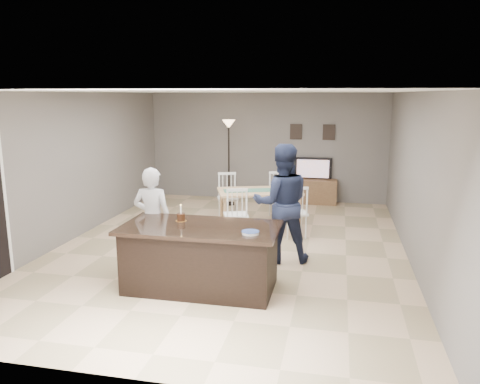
% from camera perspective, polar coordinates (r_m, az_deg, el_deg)
% --- Properties ---
extents(floor, '(8.00, 8.00, 0.00)m').
position_cam_1_polar(floor, '(8.33, -1.17, -6.77)').
color(floor, tan).
rests_on(floor, ground).
extents(room_shell, '(8.00, 8.00, 8.00)m').
position_cam_1_polar(room_shell, '(7.96, -1.22, 4.75)').
color(room_shell, slate).
rests_on(room_shell, floor).
extents(kitchen_island, '(2.15, 1.10, 0.90)m').
position_cam_1_polar(kitchen_island, '(6.54, -4.81, -7.90)').
color(kitchen_island, black).
rests_on(kitchen_island, floor).
extents(tv_console, '(1.20, 0.40, 0.60)m').
position_cam_1_polar(tv_console, '(11.71, 8.78, 0.07)').
color(tv_console, brown).
rests_on(tv_console, floor).
extents(television, '(0.91, 0.12, 0.53)m').
position_cam_1_polar(television, '(11.68, 8.89, 2.85)').
color(television, black).
rests_on(television, tv_console).
extents(tv_screen_glow, '(0.78, 0.00, 0.78)m').
position_cam_1_polar(tv_screen_glow, '(11.60, 8.87, 2.82)').
color(tv_screen_glow, orange).
rests_on(tv_screen_glow, tv_console).
extents(picture_frames, '(1.10, 0.02, 0.38)m').
position_cam_1_polar(picture_frames, '(11.72, 8.82, 7.24)').
color(picture_frames, black).
rests_on(picture_frames, room_shell).
extents(woman, '(0.60, 0.41, 1.60)m').
position_cam_1_polar(woman, '(7.23, -10.61, -3.27)').
color(woman, silver).
rests_on(woman, floor).
extents(man, '(1.07, 0.92, 1.91)m').
position_cam_1_polar(man, '(7.48, 5.11, -1.38)').
color(man, '#1A213A').
rests_on(man, floor).
extents(birthday_cake, '(0.16, 0.16, 0.24)m').
position_cam_1_polar(birthday_cake, '(6.67, -7.20, -3.04)').
color(birthday_cake, gold).
rests_on(birthday_cake, kitchen_island).
extents(plate_stack, '(0.23, 0.23, 0.04)m').
position_cam_1_polar(plate_stack, '(6.02, 1.28, -4.96)').
color(plate_stack, white).
rests_on(plate_stack, kitchen_island).
extents(dining_table, '(2.08, 2.25, 1.00)m').
position_cam_1_polar(dining_table, '(9.42, 2.37, -0.58)').
color(dining_table, tan).
rests_on(dining_table, floor).
extents(floor_lamp, '(0.31, 0.31, 2.06)m').
position_cam_1_polar(floor_lamp, '(11.27, -1.39, 6.44)').
color(floor_lamp, black).
rests_on(floor_lamp, floor).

